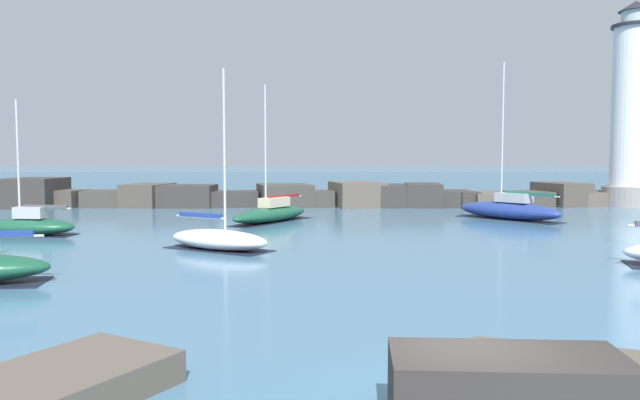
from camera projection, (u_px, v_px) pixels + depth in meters
open_sea_beyond at (323, 180)px, 115.96m from camera, size 400.00×116.00×0.01m
breakwater_jetty at (322, 196)px, 55.71m from camera, size 59.28×6.68×2.56m
lighthouse at (632, 116)px, 55.04m from camera, size 4.70×4.70×18.01m
foreground_rocks at (466, 389)px, 10.74m from camera, size 19.13×7.14×1.47m
sailboat_moored_1 at (218, 239)px, 29.98m from camera, size 5.88×4.77×8.59m
sailboat_moored_2 at (28, 225)px, 35.25m from camera, size 5.70×2.58×7.65m
sailboat_moored_4 at (271, 213)px, 42.49m from camera, size 5.83×7.97×9.22m
sailboat_moored_6 at (509, 209)px, 44.08m from camera, size 6.67×7.75×11.11m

